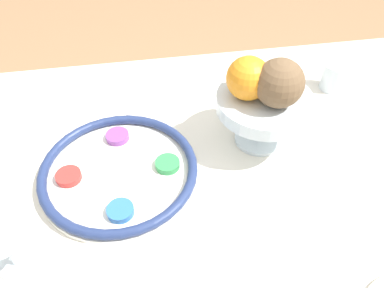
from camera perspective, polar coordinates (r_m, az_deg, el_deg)
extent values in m
cube|color=silver|center=(1.07, 1.89, -20.41)|extent=(1.41, 1.04, 0.75)
cylinder|color=white|center=(0.79, -10.97, -4.49)|extent=(0.33, 0.33, 0.01)
torus|color=navy|center=(0.78, -11.12, -3.79)|extent=(0.33, 0.33, 0.02)
cylinder|color=#33934C|center=(0.78, -3.75, -3.07)|extent=(0.05, 0.05, 0.01)
cylinder|color=#844299|center=(0.86, -11.29, 1.15)|extent=(0.05, 0.05, 0.01)
cylinder|color=red|center=(0.80, -18.29, -4.71)|extent=(0.05, 0.05, 0.01)
cylinder|color=#2D6BB7|center=(0.72, -10.85, -9.95)|extent=(0.05, 0.05, 0.01)
cylinder|color=silver|center=(0.74, -25.18, -16.18)|extent=(0.06, 0.06, 0.00)
cylinder|color=silver|center=(0.71, -26.19, -14.58)|extent=(0.01, 0.01, 0.08)
cylinder|color=silver|center=(0.87, 10.03, 0.83)|extent=(0.11, 0.11, 0.01)
cylinder|color=silver|center=(0.83, 10.43, 3.11)|extent=(0.03, 0.03, 0.09)
cylinder|color=silver|center=(0.80, 10.97, 6.18)|extent=(0.20, 0.20, 0.03)
sphere|color=orange|center=(0.76, 8.57, 9.88)|extent=(0.09, 0.09, 0.09)
sphere|color=brown|center=(0.75, 13.16, 9.01)|extent=(0.10, 0.10, 0.10)
cylinder|color=silver|center=(1.05, 20.78, 9.57)|extent=(0.06, 0.06, 0.07)
cube|color=silver|center=(0.98, -8.94, 7.22)|extent=(0.10, 0.17, 0.01)
cube|color=silver|center=(0.98, -7.19, 7.43)|extent=(0.10, 0.16, 0.01)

